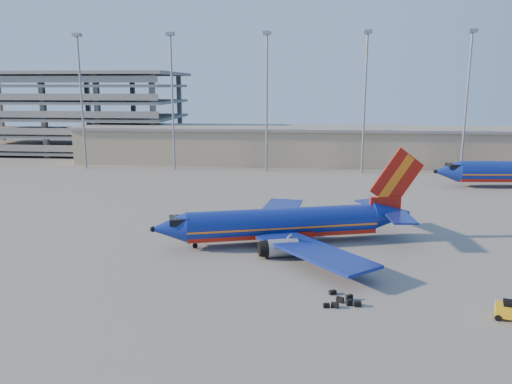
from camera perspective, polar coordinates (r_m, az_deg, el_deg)
ground at (r=61.45m, az=2.48°, el=-4.87°), size 220.00×220.00×0.00m
terminal_building at (r=117.69m, az=9.01°, el=5.30°), size 122.00×16.00×8.50m
parking_garage at (r=148.03m, az=-20.70°, el=8.92°), size 62.00×32.00×21.40m
light_mast_row at (r=104.72m, az=6.83°, el=11.80°), size 101.60×1.60×28.65m
aircraft_main at (r=57.73m, az=3.74°, el=-3.61°), size 31.21×29.57×10.85m
baggage_tug at (r=44.44m, az=27.01°, el=-11.96°), size 2.38×1.81×1.52m
luggage_pile at (r=43.40m, az=9.89°, el=-12.15°), size 3.16×3.24×0.51m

